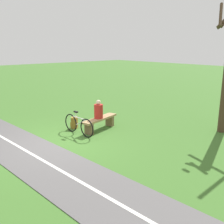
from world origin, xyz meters
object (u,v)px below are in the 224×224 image
bench (100,121)px  backpack (74,123)px  person_seated (99,111)px  bicycle (79,125)px

bench → backpack: size_ratio=4.01×
bench → person_seated: bearing=0.0°
bench → backpack: 1.12m
backpack → person_seated: bearing=123.3°
bench → bicycle: bearing=-18.1°
bicycle → backpack: size_ratio=3.65×
bench → person_seated: 0.48m
bench → backpack: (0.67, -0.88, -0.12)m
bicycle → backpack: bearing=153.9°
person_seated → backpack: size_ratio=1.60×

